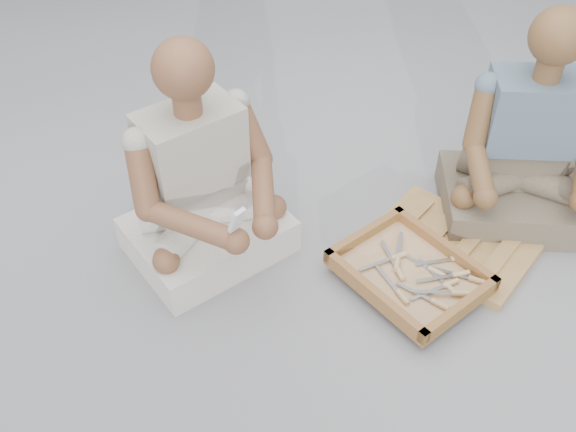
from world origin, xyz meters
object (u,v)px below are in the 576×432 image
Objects in this scene: carved_panel at (453,243)px; tool_tray at (409,273)px; companion at (525,154)px; craftsman at (202,190)px.

tool_tray is (-0.04, -0.30, 0.04)m from carved_panel.
tool_tray is 0.72m from companion.
tool_tray is at bearing 43.94° from companion.
companion is at bearing 75.92° from carved_panel.
craftsman is (-0.82, -0.64, 0.30)m from carved_panel.
carved_panel is 0.31m from tool_tray.
tool_tray is 0.66× the size of craftsman.
carved_panel is 1.08m from craftsman.
carved_panel is 1.00× the size of tool_tray.
carved_panel is 0.66× the size of craftsman.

